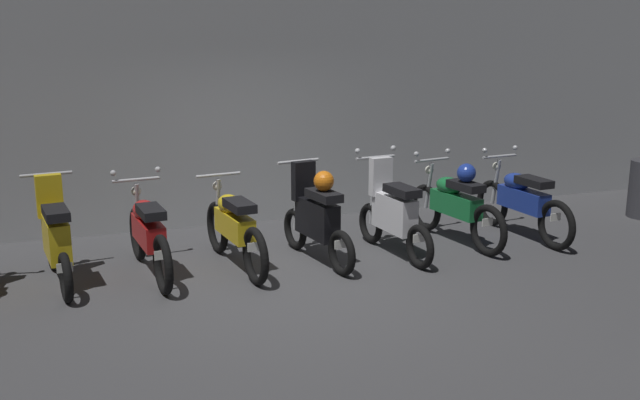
{
  "coord_description": "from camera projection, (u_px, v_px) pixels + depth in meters",
  "views": [
    {
      "loc": [
        -2.18,
        -7.27,
        2.8
      ],
      "look_at": [
        0.54,
        0.77,
        0.75
      ],
      "focal_mm": 41.03,
      "sensor_mm": 36.0,
      "label": 1
    }
  ],
  "objects": [
    {
      "name": "motorbike_slot_4",
      "position": [
        316.0,
        216.0,
        8.73
      ],
      "size": [
        0.57,
        1.67,
        1.18
      ],
      "color": "black",
      "rests_on": "ground"
    },
    {
      "name": "back_wall",
      "position": [
        235.0,
        106.0,
        10.29
      ],
      "size": [
        16.0,
        0.3,
        3.34
      ],
      "primitive_type": "cube",
      "color": "#9EA0A3",
      "rests_on": "ground"
    },
    {
      "name": "motorbike_slot_1",
      "position": [
        56.0,
        238.0,
        7.97
      ],
      "size": [
        0.56,
        1.68,
        1.18
      ],
      "color": "black",
      "rests_on": "ground"
    },
    {
      "name": "ground_plane",
      "position": [
        296.0,
        285.0,
        8.03
      ],
      "size": [
        80.0,
        80.0,
        0.0
      ],
      "primitive_type": "plane",
      "color": "#424244"
    },
    {
      "name": "motorbike_slot_2",
      "position": [
        148.0,
        233.0,
        8.26
      ],
      "size": [
        0.59,
        1.95,
        1.15
      ],
      "color": "black",
      "rests_on": "ground"
    },
    {
      "name": "motorbike_slot_6",
      "position": [
        455.0,
        203.0,
        9.51
      ],
      "size": [
        0.58,
        1.94,
        1.15
      ],
      "color": "black",
      "rests_on": "ground"
    },
    {
      "name": "motorbike_slot_7",
      "position": [
        522.0,
        201.0,
        9.78
      ],
      "size": [
        0.59,
        1.95,
        1.15
      ],
      "color": "black",
      "rests_on": "ground"
    },
    {
      "name": "motorbike_slot_5",
      "position": [
        393.0,
        213.0,
        9.01
      ],
      "size": [
        0.59,
        1.68,
        1.29
      ],
      "color": "black",
      "rests_on": "ground"
    },
    {
      "name": "motorbike_slot_3",
      "position": [
        234.0,
        227.0,
        8.54
      ],
      "size": [
        0.56,
        1.94,
        1.03
      ],
      "color": "black",
      "rests_on": "ground"
    }
  ]
}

